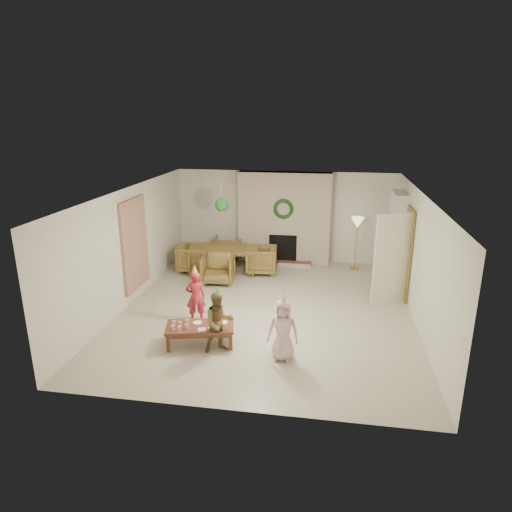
% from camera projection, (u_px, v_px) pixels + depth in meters
% --- Properties ---
extents(floor, '(7.00, 7.00, 0.00)m').
position_uv_depth(floor, '(267.00, 309.00, 9.68)').
color(floor, '#B7B29E').
rests_on(floor, ground).
extents(ceiling, '(7.00, 7.00, 0.00)m').
position_uv_depth(ceiling, '(268.00, 192.00, 8.93)').
color(ceiling, white).
rests_on(ceiling, wall_back).
extents(wall_back, '(7.00, 0.00, 7.00)m').
position_uv_depth(wall_back, '(285.00, 217.00, 12.60)').
color(wall_back, silver).
rests_on(wall_back, floor).
extents(wall_front, '(7.00, 0.00, 7.00)m').
position_uv_depth(wall_front, '(230.00, 330.00, 6.01)').
color(wall_front, silver).
rests_on(wall_front, floor).
extents(wall_left, '(0.00, 7.00, 7.00)m').
position_uv_depth(wall_left, '(129.00, 247.00, 9.77)').
color(wall_left, silver).
rests_on(wall_left, floor).
extents(wall_right, '(0.00, 7.00, 7.00)m').
position_uv_depth(wall_right, '(420.00, 261.00, 8.84)').
color(wall_right, silver).
rests_on(wall_right, floor).
extents(fireplace_mass, '(2.50, 0.40, 2.50)m').
position_uv_depth(fireplace_mass, '(284.00, 218.00, 12.41)').
color(fireplace_mass, maroon).
rests_on(fireplace_mass, floor).
extents(fireplace_hearth, '(1.60, 0.30, 0.12)m').
position_uv_depth(fireplace_hearth, '(282.00, 263.00, 12.44)').
color(fireplace_hearth, maroon).
rests_on(fireplace_hearth, floor).
extents(fireplace_firebox, '(0.75, 0.12, 0.75)m').
position_uv_depth(fireplace_firebox, '(283.00, 248.00, 12.48)').
color(fireplace_firebox, black).
rests_on(fireplace_firebox, floor).
extents(fireplace_wreath, '(0.54, 0.10, 0.54)m').
position_uv_depth(fireplace_wreath, '(283.00, 209.00, 12.10)').
color(fireplace_wreath, '#153A17').
rests_on(fireplace_wreath, fireplace_mass).
extents(floor_lamp_base, '(0.26, 0.26, 0.03)m').
position_uv_depth(floor_lamp_base, '(354.00, 268.00, 12.19)').
color(floor_lamp_base, gold).
rests_on(floor_lamp_base, floor).
extents(floor_lamp_post, '(0.03, 0.03, 1.27)m').
position_uv_depth(floor_lamp_post, '(356.00, 245.00, 12.00)').
color(floor_lamp_post, gold).
rests_on(floor_lamp_post, floor).
extents(floor_lamp_shade, '(0.34, 0.34, 0.28)m').
position_uv_depth(floor_lamp_shade, '(358.00, 223.00, 11.82)').
color(floor_lamp_shade, beige).
rests_on(floor_lamp_shade, floor_lamp_post).
extents(bookshelf_carcass, '(0.30, 1.00, 2.20)m').
position_uv_depth(bookshelf_carcass, '(396.00, 237.00, 11.07)').
color(bookshelf_carcass, white).
rests_on(bookshelf_carcass, floor).
extents(bookshelf_shelf_a, '(0.30, 0.92, 0.03)m').
position_uv_depth(bookshelf_shelf_a, '(392.00, 263.00, 11.27)').
color(bookshelf_shelf_a, white).
rests_on(bookshelf_shelf_a, bookshelf_carcass).
extents(bookshelf_shelf_b, '(0.30, 0.92, 0.03)m').
position_uv_depth(bookshelf_shelf_b, '(394.00, 247.00, 11.15)').
color(bookshelf_shelf_b, white).
rests_on(bookshelf_shelf_b, bookshelf_carcass).
extents(bookshelf_shelf_c, '(0.30, 0.92, 0.03)m').
position_uv_depth(bookshelf_shelf_c, '(395.00, 231.00, 11.03)').
color(bookshelf_shelf_c, white).
rests_on(bookshelf_shelf_c, bookshelf_carcass).
extents(bookshelf_shelf_d, '(0.30, 0.92, 0.03)m').
position_uv_depth(bookshelf_shelf_d, '(397.00, 215.00, 10.91)').
color(bookshelf_shelf_d, white).
rests_on(bookshelf_shelf_d, bookshelf_carcass).
extents(books_row_lower, '(0.20, 0.40, 0.24)m').
position_uv_depth(books_row_lower, '(393.00, 259.00, 11.09)').
color(books_row_lower, '#B32136').
rests_on(books_row_lower, bookshelf_shelf_a).
extents(books_row_mid, '(0.20, 0.44, 0.24)m').
position_uv_depth(books_row_mid, '(393.00, 241.00, 11.16)').
color(books_row_mid, '#2A529A').
rests_on(books_row_mid, bookshelf_shelf_b).
extents(books_row_upper, '(0.20, 0.36, 0.22)m').
position_uv_depth(books_row_upper, '(396.00, 227.00, 10.90)').
color(books_row_upper, '#AC8824').
rests_on(books_row_upper, bookshelf_shelf_c).
extents(door_frame, '(0.05, 0.86, 2.04)m').
position_uv_depth(door_frame, '(407.00, 254.00, 10.04)').
color(door_frame, brown).
rests_on(door_frame, floor).
extents(door_leaf, '(0.77, 0.32, 2.00)m').
position_uv_depth(door_leaf, '(391.00, 259.00, 9.75)').
color(door_leaf, beige).
rests_on(door_leaf, floor).
extents(curtain_panel, '(0.06, 1.20, 2.00)m').
position_uv_depth(curtain_panel, '(135.00, 244.00, 9.95)').
color(curtain_panel, tan).
rests_on(curtain_panel, wall_left).
extents(dining_table, '(1.89, 1.14, 0.64)m').
position_uv_depth(dining_table, '(223.00, 260.00, 11.89)').
color(dining_table, brown).
rests_on(dining_table, floor).
extents(dining_chair_near, '(0.81, 0.83, 0.71)m').
position_uv_depth(dining_chair_near, '(218.00, 269.00, 11.12)').
color(dining_chair_near, brown).
rests_on(dining_chair_near, floor).
extents(dining_chair_far, '(0.81, 0.83, 0.71)m').
position_uv_depth(dining_chair_far, '(228.00, 250.00, 12.64)').
color(dining_chair_far, brown).
rests_on(dining_chair_far, floor).
extents(dining_chair_left, '(0.83, 0.81, 0.71)m').
position_uv_depth(dining_chair_left, '(193.00, 258.00, 11.95)').
color(dining_chair_left, brown).
rests_on(dining_chair_left, floor).
extents(dining_chair_right, '(0.83, 0.81, 0.71)m').
position_uv_depth(dining_chair_right, '(261.00, 260.00, 11.79)').
color(dining_chair_right, brown).
rests_on(dining_chair_right, floor).
extents(hanging_plant_cord, '(0.01, 0.01, 0.70)m').
position_uv_depth(hanging_plant_cord, '(222.00, 195.00, 10.65)').
color(hanging_plant_cord, tan).
rests_on(hanging_plant_cord, ceiling).
extents(hanging_plant_pot, '(0.16, 0.16, 0.12)m').
position_uv_depth(hanging_plant_pot, '(222.00, 210.00, 10.75)').
color(hanging_plant_pot, '#AB5D37').
rests_on(hanging_plant_pot, hanging_plant_cord).
extents(hanging_plant_foliage, '(0.32, 0.32, 0.32)m').
position_uv_depth(hanging_plant_foliage, '(222.00, 205.00, 10.72)').
color(hanging_plant_foliage, '#1C5422').
rests_on(hanging_plant_foliage, hanging_plant_pot).
extents(coffee_table_top, '(1.30, 0.85, 0.06)m').
position_uv_depth(coffee_table_top, '(200.00, 327.00, 8.12)').
color(coffee_table_top, '#5A311E').
rests_on(coffee_table_top, floor).
extents(coffee_table_apron, '(1.19, 0.74, 0.07)m').
position_uv_depth(coffee_table_apron, '(200.00, 330.00, 8.14)').
color(coffee_table_apron, '#5A311E').
rests_on(coffee_table_apron, floor).
extents(coffee_leg_fl, '(0.08, 0.08, 0.31)m').
position_uv_depth(coffee_leg_fl, '(168.00, 344.00, 7.91)').
color(coffee_leg_fl, '#5A311E').
rests_on(coffee_leg_fl, floor).
extents(coffee_leg_fr, '(0.08, 0.08, 0.31)m').
position_uv_depth(coffee_leg_fr, '(231.00, 342.00, 7.97)').
color(coffee_leg_fr, '#5A311E').
rests_on(coffee_leg_fr, floor).
extents(coffee_leg_bl, '(0.08, 0.08, 0.31)m').
position_uv_depth(coffee_leg_bl, '(171.00, 331.00, 8.38)').
color(coffee_leg_bl, '#5A311E').
rests_on(coffee_leg_bl, floor).
extents(coffee_leg_br, '(0.08, 0.08, 0.31)m').
position_uv_depth(coffee_leg_br, '(230.00, 329.00, 8.44)').
color(coffee_leg_br, '#5A311E').
rests_on(coffee_leg_br, floor).
extents(cup_a, '(0.08, 0.08, 0.08)m').
position_uv_depth(cup_a, '(173.00, 327.00, 7.94)').
color(cup_a, white).
rests_on(cup_a, coffee_table_top).
extents(cup_b, '(0.08, 0.08, 0.08)m').
position_uv_depth(cup_b, '(174.00, 323.00, 8.12)').
color(cup_b, white).
rests_on(cup_b, coffee_table_top).
extents(cup_c, '(0.08, 0.08, 0.08)m').
position_uv_depth(cup_c, '(179.00, 328.00, 7.90)').
color(cup_c, white).
rests_on(cup_c, coffee_table_top).
extents(cup_d, '(0.08, 0.08, 0.08)m').
position_uv_depth(cup_d, '(180.00, 324.00, 8.08)').
color(cup_d, white).
rests_on(cup_d, coffee_table_top).
extents(cup_e, '(0.08, 0.08, 0.08)m').
position_uv_depth(cup_e, '(187.00, 326.00, 7.98)').
color(cup_e, white).
rests_on(cup_e, coffee_table_top).
extents(cup_f, '(0.08, 0.08, 0.08)m').
position_uv_depth(cup_f, '(188.00, 322.00, 8.16)').
color(cup_f, white).
rests_on(cup_f, coffee_table_top).
extents(plate_a, '(0.20, 0.20, 0.01)m').
position_uv_depth(plate_a, '(198.00, 323.00, 8.21)').
color(plate_a, white).
rests_on(plate_a, coffee_table_top).
extents(plate_b, '(0.20, 0.20, 0.01)m').
position_uv_depth(plate_b, '(213.00, 327.00, 8.04)').
color(plate_b, white).
rests_on(plate_b, coffee_table_top).
extents(plate_c, '(0.20, 0.20, 0.01)m').
position_uv_depth(plate_c, '(223.00, 322.00, 8.22)').
color(plate_c, white).
rests_on(plate_c, coffee_table_top).
extents(food_scoop, '(0.08, 0.08, 0.06)m').
position_uv_depth(food_scoop, '(213.00, 325.00, 8.03)').
color(food_scoop, tan).
rests_on(food_scoop, plate_b).
extents(napkin_left, '(0.17, 0.17, 0.01)m').
position_uv_depth(napkin_left, '(202.00, 329.00, 7.96)').
color(napkin_left, '#E5A9C0').
rests_on(napkin_left, coffee_table_top).
extents(napkin_right, '(0.17, 0.17, 0.01)m').
position_uv_depth(napkin_right, '(218.00, 321.00, 8.29)').
color(napkin_right, '#E5A9C0').
rests_on(napkin_right, coffee_table_top).
extents(child_red, '(0.45, 0.36, 1.06)m').
position_uv_depth(child_red, '(196.00, 297.00, 8.96)').
color(child_red, '#A4232F').
rests_on(child_red, floor).
extents(party_hat_red, '(0.15, 0.15, 0.20)m').
position_uv_depth(party_hat_red, '(195.00, 270.00, 8.78)').
color(party_hat_red, gold).
rests_on(party_hat_red, child_red).
extents(child_plaid, '(0.66, 0.62, 1.09)m').
position_uv_depth(child_plaid, '(219.00, 322.00, 7.83)').
color(child_plaid, brown).
rests_on(child_plaid, floor).
extents(party_hat_plaid, '(0.15, 0.15, 0.18)m').
position_uv_depth(party_hat_plaid, '(218.00, 291.00, 7.66)').
color(party_hat_plaid, '#4EAE4A').
rests_on(party_hat_plaid, child_plaid).
extents(child_pink, '(0.54, 0.37, 1.07)m').
position_uv_depth(child_pink, '(283.00, 330.00, 7.57)').
color(child_pink, beige).
rests_on(child_pink, floor).
extents(party_hat_pink, '(0.17, 0.17, 0.19)m').
position_uv_depth(party_hat_pink, '(284.00, 298.00, 7.40)').
color(party_hat_pink, silver).
rests_on(party_hat_pink, child_pink).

